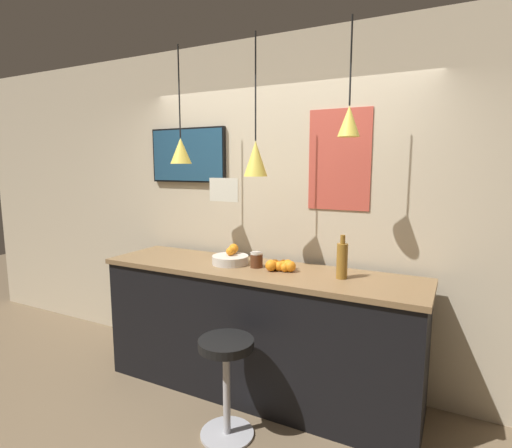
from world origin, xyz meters
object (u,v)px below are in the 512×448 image
(spread_jar, at_px, (256,260))
(bar_stool, at_px, (226,368))
(juice_bottle, at_px, (342,260))
(mounted_tv, at_px, (188,155))
(fruit_bowl, at_px, (231,258))

(spread_jar, bearing_deg, bar_stool, -82.40)
(juice_bottle, xyz_separation_m, mounted_tv, (-1.60, 0.36, 0.76))
(bar_stool, height_order, juice_bottle, juice_bottle)
(spread_jar, relative_size, mounted_tv, 0.15)
(bar_stool, bearing_deg, spread_jar, 97.60)
(fruit_bowl, bearing_deg, bar_stool, -62.06)
(bar_stool, distance_m, fruit_bowl, 0.91)
(juice_bottle, relative_size, spread_jar, 2.64)
(spread_jar, distance_m, mounted_tv, 1.29)
(bar_stool, height_order, fruit_bowl, fruit_bowl)
(bar_stool, height_order, spread_jar, spread_jar)
(fruit_bowl, distance_m, spread_jar, 0.24)
(bar_stool, relative_size, fruit_bowl, 2.34)
(fruit_bowl, distance_m, mounted_tv, 1.14)
(mounted_tv, bearing_deg, fruit_bowl, -27.70)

